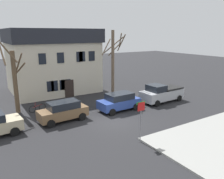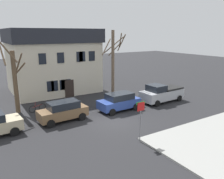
# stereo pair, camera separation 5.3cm
# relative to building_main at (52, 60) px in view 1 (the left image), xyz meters

# --- Properties ---
(ground_plane) EXTENTS (120.00, 120.00, 0.00)m
(ground_plane) POSITION_rel_building_main_xyz_m (0.84, -13.92, -4.11)
(ground_plane) COLOR #262628
(building_main) EXTENTS (10.89, 9.21, 8.09)m
(building_main) POSITION_rel_building_main_xyz_m (0.00, 0.00, 0.00)
(building_main) COLOR beige
(building_main) RESTS_ON ground_plane
(tree_bare_near) EXTENTS (2.29, 2.29, 7.06)m
(tree_bare_near) POSITION_rel_building_main_xyz_m (-5.90, -7.02, -0.76)
(tree_bare_near) COLOR brown
(tree_bare_near) RESTS_ON ground_plane
(tree_bare_mid) EXTENTS (3.05, 3.09, 7.91)m
(tree_bare_mid) POSITION_rel_building_main_xyz_m (5.35, -6.67, 0.23)
(tree_bare_mid) COLOR brown
(tree_bare_mid) RESTS_ON ground_plane
(car_brown_wagon) EXTENTS (4.35, 2.15, 1.76)m
(car_brown_wagon) POSITION_rel_building_main_xyz_m (-2.87, -11.44, -3.20)
(car_brown_wagon) COLOR brown
(car_brown_wagon) RESTS_ON ground_plane
(car_blue_wagon) EXTENTS (4.30, 2.22, 1.76)m
(car_blue_wagon) POSITION_rel_building_main_xyz_m (2.90, -11.66, -3.20)
(car_blue_wagon) COLOR #2D4799
(car_blue_wagon) RESTS_ON ground_plane
(pickup_truck_silver) EXTENTS (5.24, 2.49, 2.05)m
(pickup_truck_silver) POSITION_rel_building_main_xyz_m (8.60, -11.73, -3.12)
(pickup_truck_silver) COLOR #B7BABF
(pickup_truck_silver) RESTS_ON ground_plane
(street_sign_pole) EXTENTS (0.76, 0.07, 2.99)m
(street_sign_pole) POSITION_rel_building_main_xyz_m (0.33, -18.22, -2.02)
(street_sign_pole) COLOR slate
(street_sign_pole) RESTS_ON ground_plane
(bicycle_leaning) EXTENTS (1.73, 0.37, 1.03)m
(bicycle_leaning) POSITION_rel_building_main_xyz_m (-4.19, -7.73, -3.74)
(bicycle_leaning) COLOR black
(bicycle_leaning) RESTS_ON ground_plane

